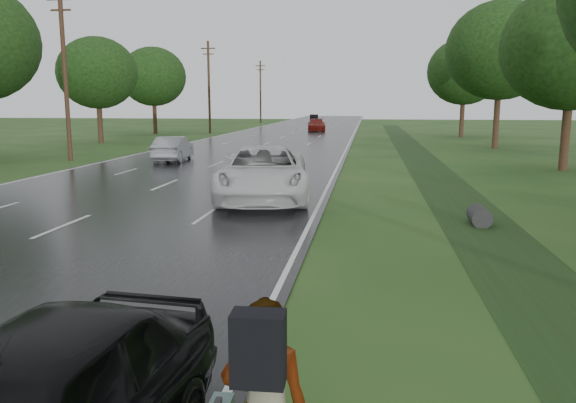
# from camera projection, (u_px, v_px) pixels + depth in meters

# --- Properties ---
(road) EXTENTS (14.00, 180.00, 0.04)m
(road) POSITION_uv_depth(u_px,v_px,m) (277.00, 140.00, 51.63)
(road) COLOR black
(road) RESTS_ON ground
(edge_stripe_east) EXTENTS (0.12, 180.00, 0.01)m
(edge_stripe_east) POSITION_uv_depth(u_px,v_px,m) (351.00, 140.00, 50.68)
(edge_stripe_east) COLOR silver
(edge_stripe_east) RESTS_ON road
(edge_stripe_west) EXTENTS (0.12, 180.00, 0.01)m
(edge_stripe_west) POSITION_uv_depth(u_px,v_px,m) (206.00, 139.00, 52.56)
(edge_stripe_west) COLOR silver
(edge_stripe_west) RESTS_ON road
(center_line) EXTENTS (0.12, 180.00, 0.01)m
(center_line) POSITION_uv_depth(u_px,v_px,m) (277.00, 139.00, 51.62)
(center_line) COLOR silver
(center_line) RESTS_ON road
(drainage_ditch) EXTENTS (2.20, 120.00, 0.56)m
(drainage_ditch) POSITION_uv_depth(u_px,v_px,m) (441.00, 181.00, 24.40)
(drainage_ditch) COLOR #213113
(drainage_ditch) RESTS_ON ground
(utility_pole_mid) EXTENTS (1.60, 0.26, 10.00)m
(utility_pole_mid) POSITION_uv_depth(u_px,v_px,m) (65.00, 71.00, 32.51)
(utility_pole_mid) COLOR #382317
(utility_pole_mid) RESTS_ON ground
(utility_pole_far) EXTENTS (1.60, 0.26, 10.00)m
(utility_pole_far) POSITION_uv_depth(u_px,v_px,m) (209.00, 86.00, 61.75)
(utility_pole_far) COLOR #382317
(utility_pole_far) RESTS_ON ground
(utility_pole_distant) EXTENTS (1.60, 0.26, 10.00)m
(utility_pole_distant) POSITION_uv_depth(u_px,v_px,m) (260.00, 91.00, 90.99)
(utility_pole_distant) COLOR #382317
(utility_pole_distant) RESTS_ON ground
(tree_east_c) EXTENTS (7.00, 7.00, 9.29)m
(tree_east_c) POSITION_uv_depth(u_px,v_px,m) (573.00, 46.00, 27.56)
(tree_east_c) COLOR #382317
(tree_east_c) RESTS_ON ground
(tree_east_d) EXTENTS (8.00, 8.00, 10.76)m
(tree_east_d) POSITION_uv_depth(u_px,v_px,m) (501.00, 51.00, 41.08)
(tree_east_d) COLOR #382317
(tree_east_d) RESTS_ON ground
(tree_east_f) EXTENTS (7.20, 7.20, 9.62)m
(tree_east_f) POSITION_uv_depth(u_px,v_px,m) (464.00, 72.00, 54.91)
(tree_east_f) COLOR #382317
(tree_east_f) RESTS_ON ground
(tree_west_d) EXTENTS (6.60, 6.60, 8.80)m
(tree_west_d) POSITION_uv_depth(u_px,v_px,m) (97.00, 73.00, 46.74)
(tree_west_d) COLOR #382317
(tree_west_d) RESTS_ON ground
(tree_west_f) EXTENTS (7.00, 7.00, 9.29)m
(tree_west_f) POSITION_uv_depth(u_px,v_px,m) (153.00, 77.00, 60.42)
(tree_west_f) COLOR #382317
(tree_west_f) RESTS_ON ground
(white_pickup) EXTENTS (3.99, 7.05, 1.86)m
(white_pickup) POSITION_uv_depth(u_px,v_px,m) (263.00, 173.00, 19.76)
(white_pickup) COLOR silver
(white_pickup) RESTS_ON road
(silver_sedan) EXTENTS (1.95, 4.49, 1.44)m
(silver_sedan) POSITION_uv_depth(u_px,v_px,m) (173.00, 149.00, 32.64)
(silver_sedan) COLOR #93959B
(silver_sedan) RESTS_ON road
(far_car_red) EXTENTS (2.57, 5.22, 1.46)m
(far_car_red) POSITION_uv_depth(u_px,v_px,m) (316.00, 125.00, 66.16)
(far_car_red) COLOR #67110B
(far_car_red) RESTS_ON road
(far_car_dark) EXTENTS (1.83, 4.15, 1.32)m
(far_car_dark) POSITION_uv_depth(u_px,v_px,m) (314.00, 118.00, 96.16)
(far_car_dark) COLOR black
(far_car_dark) RESTS_ON road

